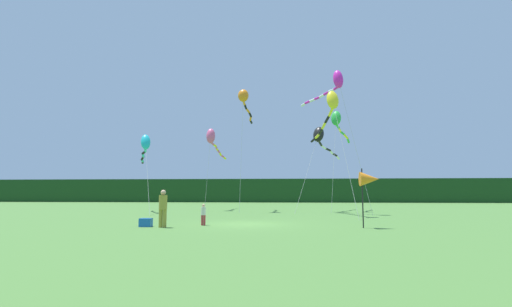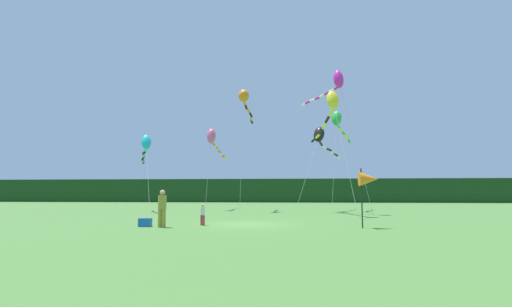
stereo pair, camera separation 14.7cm
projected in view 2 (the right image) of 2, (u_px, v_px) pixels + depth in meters
ground_plane at (246, 224)px, 19.81m from camera, size 120.00×120.00×0.00m
distant_treeline at (276, 191)px, 64.59m from camera, size 108.00×2.02×4.06m
person_adult at (162, 206)px, 17.97m from camera, size 0.40×0.40×1.80m
person_child at (203, 213)px, 19.06m from camera, size 0.24×0.24×1.09m
cooler_box at (145, 222)px, 18.28m from camera, size 0.58×0.39×0.41m
banner_flag_pole at (368, 179)px, 17.74m from camera, size 0.90×0.70×2.83m
kite_magenta at (336, 82)px, 30.31m from camera, size 4.97×4.62×11.67m
kite_yellow at (330, 108)px, 27.93m from camera, size 2.19×10.70×9.20m
kite_rainbow at (213, 138)px, 36.18m from camera, size 1.21×6.60×7.92m
kite_cyan at (146, 145)px, 31.89m from camera, size 3.79×7.57×6.72m
kite_black at (321, 137)px, 33.77m from camera, size 4.83×8.56×7.74m
kite_orange at (245, 99)px, 34.14m from camera, size 1.02×6.61×11.10m
kite_green at (338, 121)px, 34.37m from camera, size 2.87×7.36×9.25m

